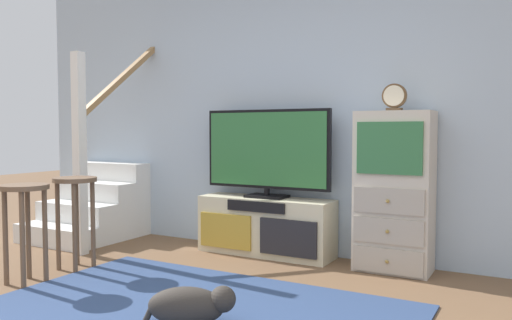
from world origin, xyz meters
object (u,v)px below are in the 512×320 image
television (267,151)px  bar_stool_far (75,201)px  media_console (266,226)px  dog (191,305)px  bar_stool_near (25,210)px  desk_clock (394,97)px  side_cabinet (394,192)px

television → bar_stool_far: bearing=-133.2°
media_console → dog: 1.74m
bar_stool_near → desk_clock: bearing=35.7°
media_console → desk_clock: size_ratio=5.84×
television → bar_stool_near: size_ratio=1.66×
side_cabinet → bar_stool_far: 2.53m
dog → bar_stool_near: bearing=177.2°
bar_stool_far → desk_clock: bearing=27.2°
bar_stool_far → television: bearing=46.8°
media_console → side_cabinet: size_ratio=0.98×
media_console → television: size_ratio=1.03×
side_cabinet → bar_stool_near: 2.77m
media_console → desk_clock: 1.58m
television → side_cabinet: bearing=-0.7°
bar_stool_near → dog: size_ratio=1.42×
bar_stool_near → television: bearing=55.9°
side_cabinet → media_console: bearing=-179.5°
television → dog: television is taller
side_cabinet → desk_clock: size_ratio=5.97×
media_console → side_cabinet: side_cabinet is taller
bar_stool_far → dog: bearing=-19.2°
television → bar_stool_far: size_ratio=1.63×
desk_clock → bar_stool_far: size_ratio=0.29×
television → side_cabinet: size_ratio=0.95×
side_cabinet → desk_clock: bearing=-106.9°
television → desk_clock: size_ratio=5.69×
desk_clock → media_console: bearing=179.8°
media_console → television: bearing=90.0°
side_cabinet → bar_stool_far: side_cabinet is taller
bar_stool_near → media_console: bearing=55.5°
television → bar_stool_far: 1.66m
bar_stool_near → bar_stool_far: (0.00, 0.46, 0.01)m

